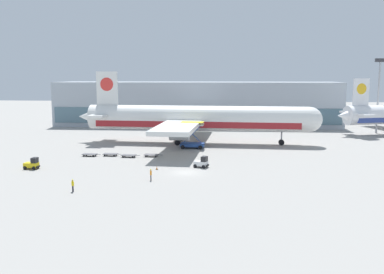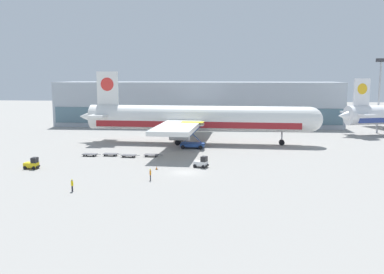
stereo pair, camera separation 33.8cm
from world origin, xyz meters
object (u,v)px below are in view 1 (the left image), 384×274
object	(u,v)px
airplane_main	(194,119)
baggage_dolly_lead	(90,154)
baggage_dolly_trail	(152,155)
ground_crew_near	(73,184)
baggage_dolly_third	(129,155)
traffic_cone_near	(157,168)
baggage_tug_mid	(202,162)
light_mast	(379,90)
baggage_tug_foreground	(32,164)
ground_crew_far	(151,174)
scissor_lift_loader	(192,138)
baggage_dolly_second	(110,154)

from	to	relation	value
airplane_main	baggage_dolly_lead	bearing A→B (deg)	-134.18
baggage_dolly_lead	baggage_dolly_trail	distance (m)	12.46
airplane_main	ground_crew_near	world-z (taller)	airplane_main
baggage_dolly_third	traffic_cone_near	xyz separation A→B (m)	(7.37, -10.67, -0.10)
traffic_cone_near	baggage_tug_mid	bearing A→B (deg)	17.52
light_mast	traffic_cone_near	distance (m)	75.58
airplane_main	baggage_dolly_third	world-z (taller)	airplane_main
baggage_tug_foreground	airplane_main	bearing A→B (deg)	52.33
baggage_tug_foreground	baggage_tug_mid	distance (m)	29.40
baggage_dolly_lead	traffic_cone_near	world-z (taller)	traffic_cone_near
baggage_tug_foreground	traffic_cone_near	world-z (taller)	baggage_tug_foreground
airplane_main	baggage_tug_foreground	size ratio (longest dim) A/B	23.12
ground_crew_far	traffic_cone_near	bearing A→B (deg)	-13.73
scissor_lift_loader	baggage_tug_foreground	xyz separation A→B (m)	(-25.90, -23.61, -1.33)
baggage_dolly_second	ground_crew_near	size ratio (longest dim) A/B	2.14
baggage_dolly_third	scissor_lift_loader	bearing A→B (deg)	48.76
baggage_dolly_third	ground_crew_near	xyz separation A→B (m)	(-1.94, -25.65, 0.64)
baggage_tug_foreground	baggage_dolly_third	world-z (taller)	baggage_tug_foreground
baggage_dolly_trail	ground_crew_far	size ratio (longest dim) A/B	2.07
baggage_tug_foreground	baggage_dolly_trail	bearing A→B (deg)	36.97
baggage_dolly_lead	ground_crew_far	bearing A→B (deg)	-46.29
scissor_lift_loader	baggage_dolly_lead	xyz separation A→B (m)	(-19.75, -11.27, -1.82)
scissor_lift_loader	traffic_cone_near	bearing A→B (deg)	-98.14
baggage_dolly_third	ground_crew_near	bearing A→B (deg)	-90.56
baggage_tug_mid	scissor_lift_loader	bearing A→B (deg)	118.90
scissor_lift_loader	ground_crew_far	bearing A→B (deg)	-94.68
ground_crew_near	airplane_main	bearing A→B (deg)	-59.78
baggage_dolly_lead	ground_crew_near	size ratio (longest dim) A/B	2.14
airplane_main	traffic_cone_near	size ratio (longest dim) A/B	97.82
baggage_dolly_trail	ground_crew_far	distance (m)	19.64
scissor_lift_loader	baggage_dolly_third	world-z (taller)	scissor_lift_loader
traffic_cone_near	baggage_dolly_second	bearing A→B (deg)	134.08
scissor_lift_loader	baggage_dolly_third	xyz separation A→B (m)	(-11.70, -11.70, -1.82)
baggage_dolly_trail	traffic_cone_near	xyz separation A→B (m)	(2.97, -11.59, -0.10)
scissor_lift_loader	baggage_tug_mid	xyz separation A→B (m)	(3.28, -19.97, -1.33)
airplane_main	ground_crew_near	distance (m)	46.48
baggage_tug_mid	airplane_main	bearing A→B (deg)	117.08
baggage_tug_foreground	ground_crew_near	distance (m)	18.41
ground_crew_far	light_mast	bearing A→B (deg)	-58.31
baggage_tug_foreground	scissor_lift_loader	bearing A→B (deg)	44.72
baggage_tug_mid	traffic_cone_near	size ratio (longest dim) A/B	4.65
baggage_tug_mid	light_mast	bearing A→B (deg)	66.49
baggage_dolly_second	baggage_dolly_third	xyz separation A→B (m)	(3.97, -1.04, 0.00)
baggage_tug_foreground	baggage_dolly_lead	bearing A→B (deg)	65.88
baggage_tug_mid	traffic_cone_near	xyz separation A→B (m)	(-7.61, -2.40, -0.59)
light_mast	ground_crew_far	distance (m)	80.73
baggage_tug_foreground	ground_crew_near	bearing A→B (deg)	-45.92
light_mast	ground_crew_far	xyz separation A→B (m)	(-53.41, -59.51, -11.08)
baggage_dolly_trail	traffic_cone_near	size ratio (longest dim) A/B	6.30
light_mast	baggage_dolly_lead	size ratio (longest dim) A/B	5.54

